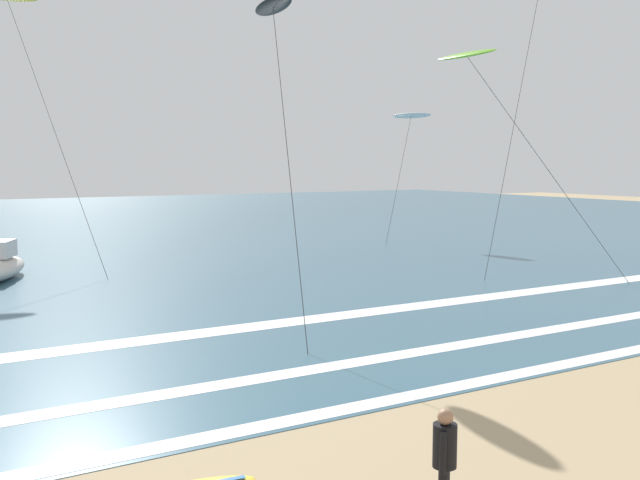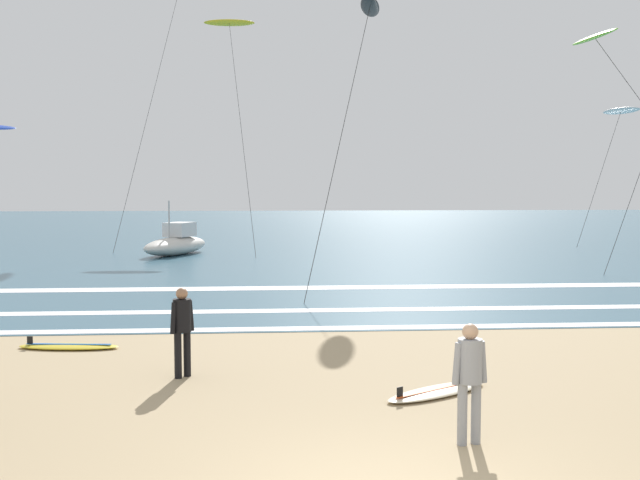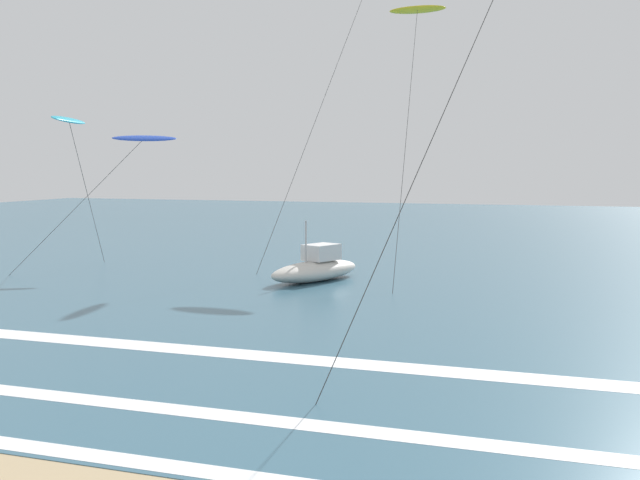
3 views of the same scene
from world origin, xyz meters
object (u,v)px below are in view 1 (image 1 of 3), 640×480
at_px(surfer_background_far, 445,457).
at_px(kite_black_distant_high, 273,8).
at_px(kite_white_low_near, 411,116).
at_px(kite_lime_far_left, 467,56).

xyz_separation_m(surfer_background_far, kite_black_distant_high, (5.53, 16.03, 9.23)).
distance_m(kite_white_low_near, kite_black_distant_high, 21.72).
height_order(kite_white_low_near, kite_lime_far_left, kite_lime_far_left).
bearing_deg(kite_white_low_near, surfer_background_far, -126.62).
height_order(kite_white_low_near, kite_black_distant_high, kite_black_distant_high).
bearing_deg(kite_lime_far_left, kite_white_low_near, 60.77).
height_order(surfer_background_far, kite_lime_far_left, kite_lime_far_left).
relative_size(surfer_background_far, kite_white_low_near, 0.20).
distance_m(surfer_background_far, kite_white_low_near, 37.75).
height_order(surfer_background_far, kite_black_distant_high, kite_black_distant_high).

